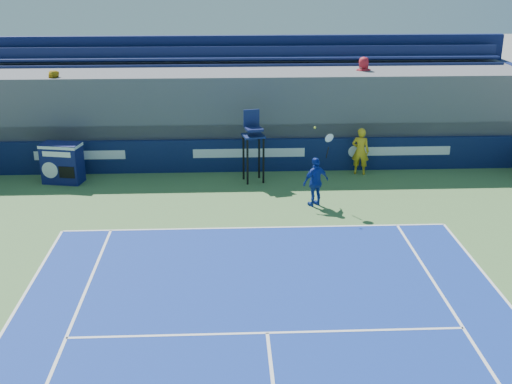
{
  "coord_description": "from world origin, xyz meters",
  "views": [
    {
      "loc": [
        -0.75,
        -5.0,
        7.32
      ],
      "look_at": [
        0.0,
        11.5,
        1.25
      ],
      "focal_mm": 45.0,
      "sensor_mm": 36.0,
      "label": 1
    }
  ],
  "objects_px": {
    "ball_person": "(360,151)",
    "umpire_chair": "(253,138)",
    "match_clock": "(62,162)",
    "tennis_player": "(316,182)"
  },
  "relations": [
    {
      "from": "ball_person",
      "to": "umpire_chair",
      "type": "height_order",
      "value": "umpire_chair"
    },
    {
      "from": "ball_person",
      "to": "tennis_player",
      "type": "relative_size",
      "value": 0.66
    },
    {
      "from": "umpire_chair",
      "to": "match_clock",
      "type": "bearing_deg",
      "value": 178.81
    },
    {
      "from": "ball_person",
      "to": "match_clock",
      "type": "bearing_deg",
      "value": 19.9
    },
    {
      "from": "umpire_chair",
      "to": "tennis_player",
      "type": "distance_m",
      "value": 3.13
    },
    {
      "from": "match_clock",
      "to": "umpire_chair",
      "type": "relative_size",
      "value": 0.58
    },
    {
      "from": "ball_person",
      "to": "match_clock",
      "type": "distance_m",
      "value": 10.36
    },
    {
      "from": "ball_person",
      "to": "umpire_chair",
      "type": "relative_size",
      "value": 0.68
    },
    {
      "from": "ball_person",
      "to": "umpire_chair",
      "type": "bearing_deg",
      "value": 26.1
    },
    {
      "from": "match_clock",
      "to": "tennis_player",
      "type": "bearing_deg",
      "value": -17.09
    }
  ]
}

